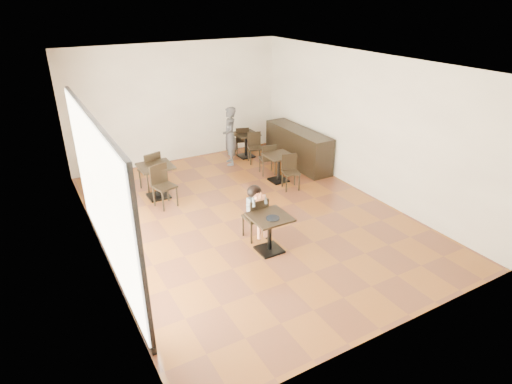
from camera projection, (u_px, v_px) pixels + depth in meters
floor at (248, 216)px, 9.19m from camera, size 6.00×8.00×0.01m
ceiling at (247, 62)px, 7.82m from camera, size 6.00×8.00×0.01m
wall_back at (178, 103)px, 11.65m from camera, size 6.00×0.01×3.20m
wall_front at (400, 235)px, 5.36m from camera, size 6.00×0.01×3.20m
wall_left at (91, 174)px, 7.16m from camera, size 0.01×8.00×3.20m
wall_right at (362, 124)px, 9.85m from camera, size 0.01×8.00×3.20m
storefront_window at (101, 195)px, 6.87m from camera, size 0.04×4.50×2.60m
child_table at (270, 234)px, 7.80m from camera, size 0.69×0.69×0.73m
child_chair at (255, 218)px, 8.20m from camera, size 0.39×0.39×0.87m
child at (255, 212)px, 8.15m from camera, size 0.39×0.55×1.10m
plate at (273, 218)px, 7.56m from camera, size 0.25×0.25×0.01m
pizza_slice at (260, 197)px, 7.83m from camera, size 0.26×0.20×0.06m
adult_patron at (230, 136)px, 11.62m from camera, size 0.55×0.67×1.60m
cafe_table_mid at (279, 168)px, 10.73m from camera, size 0.81×0.81×0.70m
cafe_table_left at (157, 181)px, 9.87m from camera, size 0.91×0.91×0.79m
cafe_table_back at (246, 145)px, 12.34m from camera, size 0.83×0.83×0.70m
chair_mid_a at (267, 159)px, 11.13m from camera, size 0.46×0.46×0.84m
chair_mid_b at (291, 173)px, 10.27m from camera, size 0.46×0.46×0.84m
chair_left_a at (150, 170)px, 10.27m from camera, size 0.52×0.52×0.95m
chair_left_b at (165, 187)px, 9.40m from camera, size 0.52×0.52×0.95m
chair_back_a at (242, 140)px, 12.52m from camera, size 0.48×0.48×0.84m
chair_back_b at (255, 148)px, 11.88m from camera, size 0.48×0.48×0.84m
service_counter at (298, 147)px, 11.73m from camera, size 0.60×2.40×1.00m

